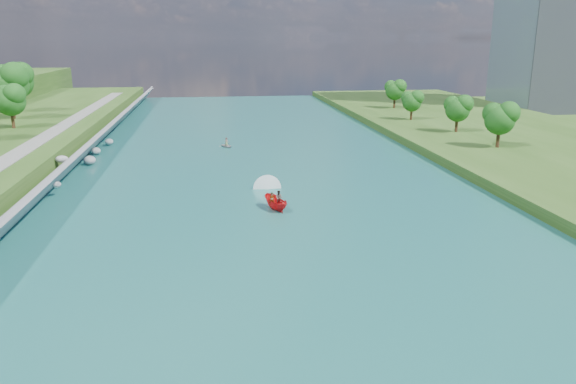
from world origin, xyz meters
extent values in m
plane|color=#2D5119|center=(0.00, 0.00, 0.00)|extent=(260.00, 260.00, 0.00)
cube|color=#175258|center=(0.00, 20.00, 0.05)|extent=(55.00, 240.00, 0.10)
cube|color=slate|center=(-25.85, 20.00, 1.80)|extent=(3.54, 236.00, 4.05)
ellipsoid|color=gray|center=(-25.79, 10.84, 2.07)|extent=(1.35, 1.69, 0.80)
ellipsoid|color=gray|center=(-25.18, 22.38, 1.55)|extent=(1.10, 1.01, 0.74)
ellipsoid|color=gray|center=(-26.67, 31.67, 2.77)|extent=(1.72, 1.41, 0.97)
ellipsoid|color=gray|center=(-24.85, 40.18, 0.76)|extent=(1.75, 2.25, 1.33)
ellipsoid|color=gray|center=(-25.36, 47.87, 0.70)|extent=(1.51, 1.83, 1.14)
ellipsoid|color=gray|center=(-24.53, 55.67, 0.83)|extent=(1.46, 1.79, 1.03)
ellipsoid|color=#174F15|center=(-40.39, 56.21, 7.98)|extent=(5.38, 5.38, 8.96)
ellipsoid|color=#174F15|center=(-44.24, 68.58, 9.73)|extent=(7.48, 7.48, 12.47)
ellipsoid|color=#174F15|center=(-46.45, 79.89, 9.47)|extent=(7.17, 7.17, 11.95)
ellipsoid|color=#174F15|center=(39.37, 37.85, 5.82)|extent=(5.18, 5.18, 8.64)
ellipsoid|color=#174F15|center=(39.28, 53.41, 5.56)|extent=(4.88, 4.88, 8.13)
ellipsoid|color=#174F15|center=(36.61, 70.49, 5.18)|extent=(4.42, 4.42, 7.36)
ellipsoid|color=#174F15|center=(39.61, 91.11, 5.67)|extent=(5.01, 5.01, 8.35)
imported|color=red|center=(0.32, 13.44, 0.92)|extent=(2.90, 4.55, 1.65)
imported|color=#66605B|center=(-0.08, 13.04, 1.31)|extent=(0.65, 0.44, 1.71)
imported|color=#66605B|center=(0.82, 13.94, 1.28)|extent=(0.97, 0.86, 1.65)
cube|color=white|center=(0.32, 16.44, 0.13)|extent=(0.90, 5.00, 0.06)
imported|color=#979B9F|center=(-3.87, 51.58, 0.39)|extent=(3.06, 3.44, 0.59)
imported|color=#66605B|center=(-3.87, 51.58, 1.05)|extent=(0.73, 0.51, 1.40)
camera|label=1|loc=(-6.50, -46.15, 18.59)|focal=35.00mm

